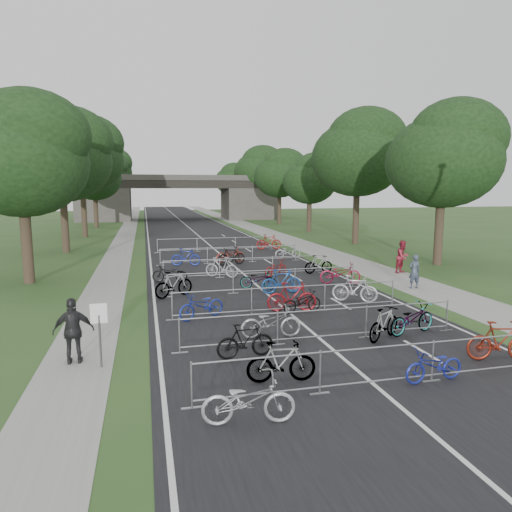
{
  "coord_description": "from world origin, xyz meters",
  "views": [
    {
      "loc": [
        -5.5,
        -9.74,
        4.91
      ],
      "look_at": [
        0.65,
        15.36,
        1.1
      ],
      "focal_mm": 32.0,
      "sensor_mm": 36.0,
      "label": 1
    }
  ],
  "objects_px": {
    "pedestrian_b": "(403,257)",
    "park_sign": "(99,323)",
    "bike_0": "(249,401)",
    "bike_1": "(281,362)",
    "overpass_bridge": "(179,198)",
    "bike_2": "(434,366)",
    "pedestrian_a": "(414,272)",
    "pedestrian_c": "(74,331)"
  },
  "relations": [
    {
      "from": "park_sign",
      "to": "bike_1",
      "type": "height_order",
      "value": "park_sign"
    },
    {
      "from": "bike_0",
      "to": "bike_2",
      "type": "xyz_separation_m",
      "value": [
        5.08,
        0.92,
        -0.08
      ]
    },
    {
      "from": "bike_0",
      "to": "pedestrian_a",
      "type": "distance_m",
      "value": 15.47
    },
    {
      "from": "pedestrian_b",
      "to": "pedestrian_c",
      "type": "xyz_separation_m",
      "value": [
        -16.68,
        -10.35,
        -0.02
      ]
    },
    {
      "from": "bike_1",
      "to": "bike_2",
      "type": "height_order",
      "value": "bike_1"
    },
    {
      "from": "park_sign",
      "to": "pedestrian_b",
      "type": "relative_size",
      "value": 0.95
    },
    {
      "from": "overpass_bridge",
      "to": "pedestrian_c",
      "type": "bearing_deg",
      "value": -97.0
    },
    {
      "from": "overpass_bridge",
      "to": "pedestrian_b",
      "type": "xyz_separation_m",
      "value": [
        9.14,
        -51.15,
        -2.57
      ]
    },
    {
      "from": "bike_0",
      "to": "bike_1",
      "type": "relative_size",
      "value": 1.1
    },
    {
      "from": "overpass_bridge",
      "to": "bike_2",
      "type": "xyz_separation_m",
      "value": [
        1.57,
        -65.04,
        -3.09
      ]
    },
    {
      "from": "pedestrian_b",
      "to": "pedestrian_a",
      "type": "bearing_deg",
      "value": -137.09
    },
    {
      "from": "park_sign",
      "to": "pedestrian_a",
      "type": "xyz_separation_m",
      "value": [
        14.21,
        6.98,
        -0.42
      ]
    },
    {
      "from": "pedestrian_a",
      "to": "overpass_bridge",
      "type": "bearing_deg",
      "value": -81.36
    },
    {
      "from": "bike_0",
      "to": "pedestrian_c",
      "type": "height_order",
      "value": "pedestrian_c"
    },
    {
      "from": "pedestrian_b",
      "to": "pedestrian_c",
      "type": "height_order",
      "value": "pedestrian_b"
    },
    {
      "from": "park_sign",
      "to": "pedestrian_a",
      "type": "distance_m",
      "value": 15.84
    },
    {
      "from": "overpass_bridge",
      "to": "bike_0",
      "type": "xyz_separation_m",
      "value": [
        -3.51,
        -65.96,
        -3.01
      ]
    },
    {
      "from": "bike_2",
      "to": "pedestrian_c",
      "type": "distance_m",
      "value": 9.8
    },
    {
      "from": "bike_2",
      "to": "pedestrian_c",
      "type": "height_order",
      "value": "pedestrian_c"
    },
    {
      "from": "overpass_bridge",
      "to": "park_sign",
      "type": "xyz_separation_m",
      "value": [
        -6.8,
        -62.0,
        -2.27
      ]
    },
    {
      "from": "bike_1",
      "to": "pedestrian_a",
      "type": "distance_m",
      "value": 13.28
    },
    {
      "from": "overpass_bridge",
      "to": "pedestrian_b",
      "type": "height_order",
      "value": "overpass_bridge"
    },
    {
      "from": "pedestrian_c",
      "to": "overpass_bridge",
      "type": "bearing_deg",
      "value": -100.59
    },
    {
      "from": "bike_1",
      "to": "bike_2",
      "type": "distance_m",
      "value": 3.92
    },
    {
      "from": "overpass_bridge",
      "to": "pedestrian_a",
      "type": "relative_size",
      "value": 18.24
    },
    {
      "from": "bike_0",
      "to": "pedestrian_a",
      "type": "relative_size",
      "value": 1.17
    },
    {
      "from": "pedestrian_a",
      "to": "park_sign",
      "type": "bearing_deg",
      "value": 27.12
    },
    {
      "from": "overpass_bridge",
      "to": "pedestrian_b",
      "type": "relative_size",
      "value": 16.16
    },
    {
      "from": "pedestrian_b",
      "to": "park_sign",
      "type": "bearing_deg",
      "value": -168.85
    },
    {
      "from": "bike_1",
      "to": "bike_2",
      "type": "bearing_deg",
      "value": -96.99
    },
    {
      "from": "bike_0",
      "to": "bike_2",
      "type": "bearing_deg",
      "value": -72.37
    },
    {
      "from": "overpass_bridge",
      "to": "bike_0",
      "type": "distance_m",
      "value": 66.13
    },
    {
      "from": "bike_2",
      "to": "bike_1",
      "type": "bearing_deg",
      "value": -107.87
    },
    {
      "from": "park_sign",
      "to": "pedestrian_b",
      "type": "distance_m",
      "value": 19.28
    },
    {
      "from": "bike_0",
      "to": "bike_2",
      "type": "relative_size",
      "value": 1.17
    },
    {
      "from": "bike_0",
      "to": "pedestrian_a",
      "type": "xyz_separation_m",
      "value": [
        10.93,
        10.94,
        0.33
      ]
    },
    {
      "from": "bike_2",
      "to": "pedestrian_b",
      "type": "bearing_deg",
      "value": 147.05
    },
    {
      "from": "pedestrian_a",
      "to": "pedestrian_c",
      "type": "relative_size",
      "value": 0.9
    },
    {
      "from": "overpass_bridge",
      "to": "bike_0",
      "type": "bearing_deg",
      "value": -93.05
    },
    {
      "from": "overpass_bridge",
      "to": "pedestrian_c",
      "type": "relative_size",
      "value": 16.42
    },
    {
      "from": "bike_0",
      "to": "pedestrian_c",
      "type": "xyz_separation_m",
      "value": [
        -4.04,
        4.47,
        0.42
      ]
    },
    {
      "from": "park_sign",
      "to": "overpass_bridge",
      "type": "bearing_deg",
      "value": 83.74
    }
  ]
}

